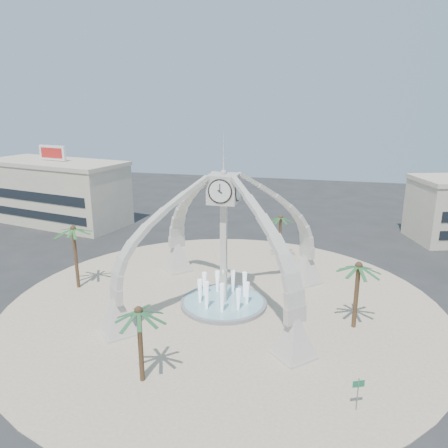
% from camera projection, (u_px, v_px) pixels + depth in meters
% --- Properties ---
extents(ground, '(140.00, 140.00, 0.00)m').
position_uv_depth(ground, '(224.00, 305.00, 40.64)').
color(ground, '#282828').
rests_on(ground, ground).
extents(plaza, '(40.00, 40.00, 0.06)m').
position_uv_depth(plaza, '(224.00, 305.00, 40.63)').
color(plaza, beige).
rests_on(plaza, ground).
extents(clock_tower, '(17.94, 17.94, 16.30)m').
position_uv_depth(clock_tower, '(224.00, 239.00, 38.87)').
color(clock_tower, beige).
rests_on(clock_tower, ground).
extents(fountain, '(8.00, 8.00, 3.62)m').
position_uv_depth(fountain, '(224.00, 302.00, 40.56)').
color(fountain, gray).
rests_on(fountain, ground).
extents(building_nw, '(23.75, 13.73, 11.90)m').
position_uv_depth(building_nw, '(57.00, 192.00, 67.24)').
color(building_nw, '#BEAE94').
rests_on(building_nw, ground).
extents(palm_east, '(4.25, 4.25, 6.28)m').
position_uv_depth(palm_east, '(359.00, 266.00, 35.21)').
color(palm_east, brown).
rests_on(palm_east, ground).
extents(palm_west, '(3.92, 3.92, 6.98)m').
position_uv_depth(palm_west, '(73.00, 229.00, 42.77)').
color(palm_west, brown).
rests_on(palm_west, ground).
extents(palm_north, '(4.15, 4.15, 5.93)m').
position_uv_depth(palm_north, '(281.00, 218.00, 50.70)').
color(palm_north, brown).
rests_on(palm_north, ground).
extents(palm_south, '(4.13, 4.13, 5.94)m').
position_uv_depth(palm_south, '(139.00, 312.00, 28.26)').
color(palm_south, brown).
rests_on(palm_south, ground).
extents(street_sign, '(0.77, 0.35, 2.27)m').
position_uv_depth(street_sign, '(358.00, 388.00, 26.40)').
color(street_sign, slate).
rests_on(street_sign, ground).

